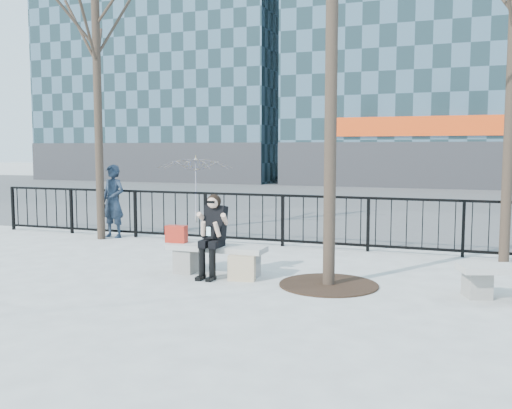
% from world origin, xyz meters
% --- Properties ---
extents(ground, '(120.00, 120.00, 0.00)m').
position_xyz_m(ground, '(0.00, 0.00, 0.00)').
color(ground, '#969791').
rests_on(ground, ground).
extents(street_surface, '(60.00, 23.00, 0.01)m').
position_xyz_m(street_surface, '(0.00, 15.00, 0.00)').
color(street_surface, '#474747').
rests_on(street_surface, ground).
extents(railing, '(14.00, 0.06, 1.10)m').
position_xyz_m(railing, '(0.00, 3.00, 0.55)').
color(railing, black).
rests_on(railing, ground).
extents(building_left, '(16.20, 10.20, 22.60)m').
position_xyz_m(building_left, '(-15.00, 27.00, 11.30)').
color(building_left, slate).
rests_on(building_left, ground).
extents(tree_left, '(2.80, 2.80, 6.50)m').
position_xyz_m(tree_left, '(-4.00, 2.50, 4.86)').
color(tree_left, black).
rests_on(tree_left, ground).
extents(tree_grate, '(1.50, 1.50, 0.02)m').
position_xyz_m(tree_grate, '(1.90, -0.10, 0.01)').
color(tree_grate, black).
rests_on(tree_grate, ground).
extents(bench_main, '(1.65, 0.46, 0.49)m').
position_xyz_m(bench_main, '(0.00, 0.00, 0.30)').
color(bench_main, slate).
rests_on(bench_main, ground).
extents(seated_woman, '(0.50, 0.64, 1.34)m').
position_xyz_m(seated_woman, '(0.00, -0.16, 0.67)').
color(seated_woman, black).
rests_on(seated_woman, ground).
extents(handbag, '(0.36, 0.19, 0.29)m').
position_xyz_m(handbag, '(-0.74, 0.02, 0.63)').
color(handbag, '#B42416').
rests_on(handbag, bench_main).
extents(shopping_bag, '(0.44, 0.22, 0.40)m').
position_xyz_m(shopping_bag, '(0.55, -0.26, 0.20)').
color(shopping_bag, beige).
rests_on(shopping_bag, ground).
extents(standing_man, '(0.67, 0.48, 1.70)m').
position_xyz_m(standing_man, '(-3.86, 2.80, 0.85)').
color(standing_man, black).
rests_on(standing_man, ground).
extents(vendor_umbrella, '(2.59, 2.62, 1.88)m').
position_xyz_m(vendor_umbrella, '(-3.23, 5.84, 0.94)').
color(vendor_umbrella, yellow).
rests_on(vendor_umbrella, ground).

